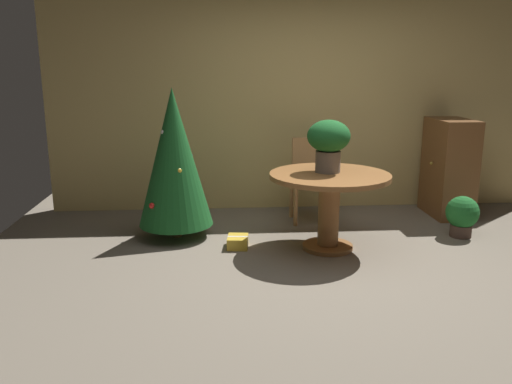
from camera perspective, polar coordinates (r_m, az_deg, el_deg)
ground_plane at (r=4.53m, az=9.20°, el=-8.70°), size 6.60×6.60×0.00m
back_wall_panel at (r=6.37m, az=5.08°, el=9.88°), size 6.00×0.10×2.60m
round_dining_table at (r=4.94m, az=7.98°, el=-0.12°), size 1.12×1.12×0.73m
flower_vase at (r=4.92m, az=7.92°, el=5.56°), size 0.40×0.40×0.49m
wooden_chair_far at (r=5.90m, az=5.98°, el=1.91°), size 0.45×0.39×0.92m
holiday_tree at (r=5.25m, az=-8.90°, el=3.70°), size 0.75×0.75×1.50m
gift_box_gold at (r=5.07m, az=-1.99°, el=-5.44°), size 0.22×0.26×0.11m
wooden_cabinet at (r=6.44m, az=20.24°, el=2.49°), size 0.43×0.70×1.12m
potted_plant at (r=5.72m, az=21.52°, el=-2.32°), size 0.33×0.33×0.42m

